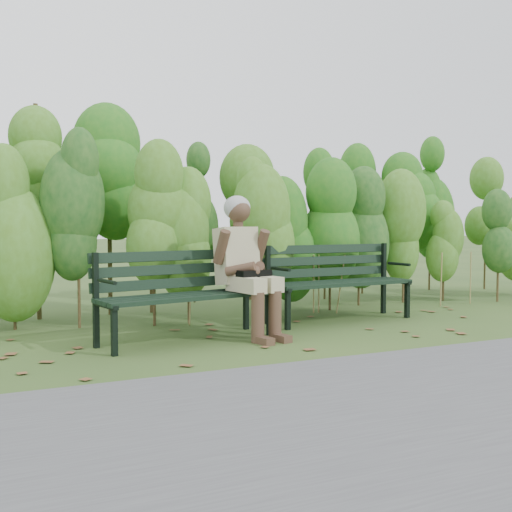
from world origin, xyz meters
name	(u,v)px	position (x,y,z in m)	size (l,w,h in m)	color
ground	(272,339)	(0.00, 0.00, 0.00)	(80.00, 80.00, 0.00)	#2F4A1F
footpath	(440,404)	(0.00, -2.20, 0.01)	(60.00, 2.50, 0.01)	#474749
hedge_band	(202,207)	(0.00, 1.86, 1.26)	(11.04, 1.67, 2.42)	#47381E
leaf_litter	(252,342)	(-0.22, -0.04, 0.00)	(5.80, 2.23, 0.01)	brown
bench_left	(183,287)	(-0.74, 0.33, 0.48)	(1.70, 0.83, 0.82)	black
bench_right	(335,276)	(1.14, 0.73, 0.49)	(1.70, 0.67, 0.83)	black
seated_woman	(245,259)	(-0.15, 0.27, 0.73)	(0.58, 0.85, 1.33)	#B7AF87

